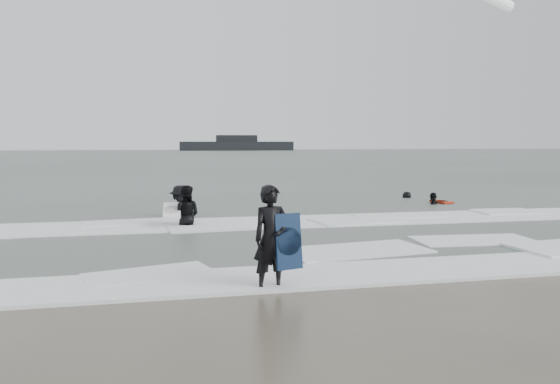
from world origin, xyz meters
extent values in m
plane|color=brown|center=(0.00, 0.00, 0.00)|extent=(320.00, 320.00, 0.00)
plane|color=#47544C|center=(0.00, 80.00, 0.06)|extent=(320.00, 320.00, 0.00)
imported|color=black|center=(-1.47, -1.29, 0.00)|extent=(0.76, 0.59, 1.84)
imported|color=black|center=(-2.66, 5.92, 0.00)|extent=(1.01, 0.87, 1.82)
imported|color=black|center=(-2.77, 7.81, 0.00)|extent=(1.45, 1.13, 1.97)
imported|color=black|center=(7.28, 9.68, 0.00)|extent=(0.92, 1.03, 1.67)
imported|color=black|center=(7.32, 12.21, 0.00)|extent=(0.85, 0.73, 1.48)
cube|color=white|center=(0.00, -0.60, 0.03)|extent=(30.03, 2.32, 0.07)
cube|color=white|center=(0.00, 6.00, 0.04)|extent=(30.00, 2.60, 0.09)
cube|color=black|center=(16.82, 144.95, 1.32)|extent=(32.06, 5.72, 2.52)
cube|color=black|center=(16.82, 144.95, 3.49)|extent=(11.45, 3.43, 1.83)
camera|label=1|loc=(-3.23, -10.32, 2.55)|focal=35.00mm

